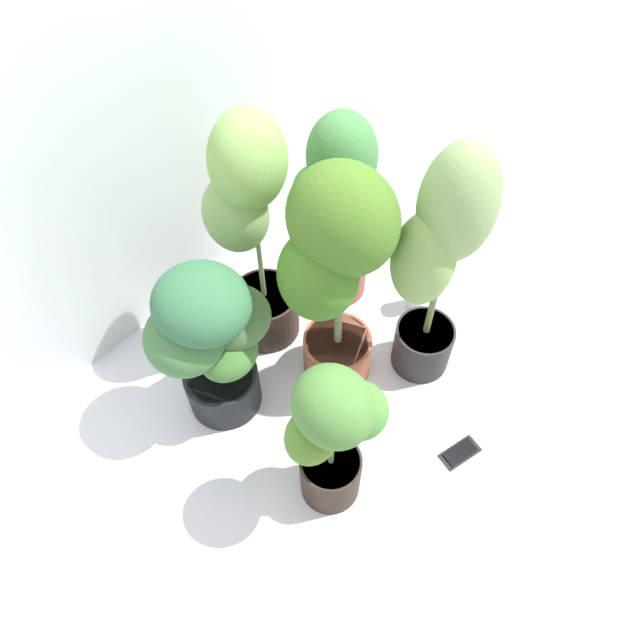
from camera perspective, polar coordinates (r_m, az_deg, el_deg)
The scene contains 10 objects.
ground_plane at distance 2.23m, azimuth 3.76°, elevation -7.36°, with size 8.00×8.00×0.00m, color silver.
mylar_back_wall at distance 1.95m, azimuth -15.93°, elevation 23.04°, with size 3.20×0.01×2.00m, color silver.
potted_plant_front_right at distance 1.85m, azimuth 11.15°, elevation 5.71°, with size 0.32×0.26×1.01m.
potted_plant_back_left at distance 1.90m, azimuth -10.33°, elevation -1.72°, with size 0.47×0.38×0.68m.
potted_plant_back_center at distance 1.97m, azimuth -6.41°, elevation 8.41°, with size 0.35×0.31×0.99m.
potted_plant_back_right at distance 2.16m, azimuth 1.52°, elevation 10.92°, with size 0.34×0.33×0.84m.
potted_plant_center at distance 1.80m, azimuth 1.37°, elevation 5.08°, with size 0.40×0.38×0.95m.
potted_plant_front_left at distance 1.72m, azimuth 1.34°, elevation -10.72°, with size 0.35×0.28×0.68m.
cell_phone at distance 2.18m, azimuth 13.14°, elevation -12.14°, with size 0.16×0.11×0.01m.
nutrient_bottle at distance 2.41m, azimuth 9.26°, elevation 2.67°, with size 0.07×0.07×0.19m.
Camera 1 is at (-0.88, -0.60, 1.96)m, focal length 33.75 mm.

